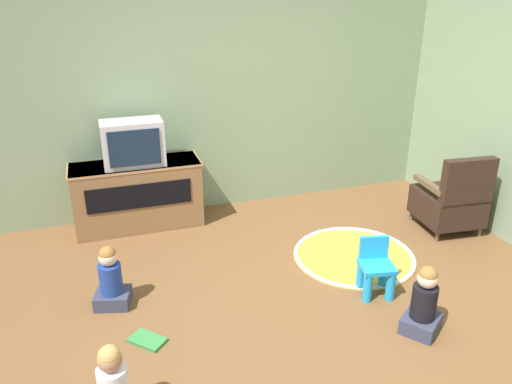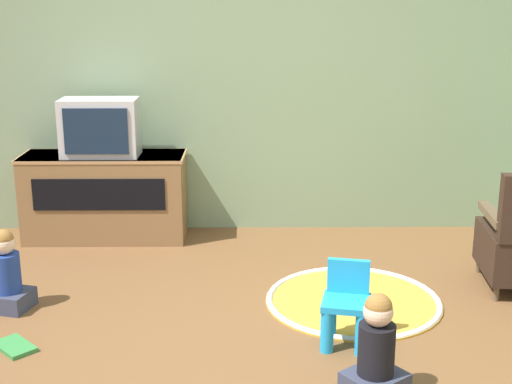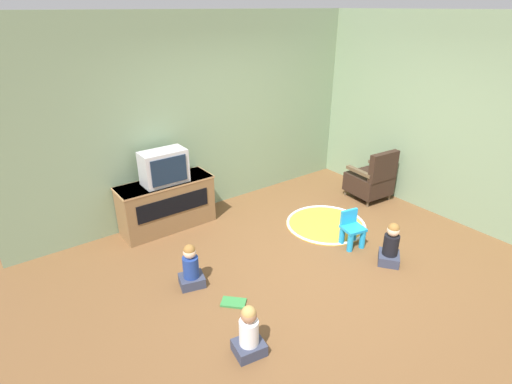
{
  "view_description": "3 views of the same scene",
  "coord_description": "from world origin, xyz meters",
  "px_view_note": "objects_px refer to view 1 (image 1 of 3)",
  "views": [
    {
      "loc": [
        -1.32,
        -2.92,
        2.34
      ],
      "look_at": [
        -0.16,
        0.6,
        0.77
      ],
      "focal_mm": 35.0,
      "sensor_mm": 36.0,
      "label": 1
    },
    {
      "loc": [
        0.12,
        -3.56,
        1.88
      ],
      "look_at": [
        0.17,
        0.51,
        0.75
      ],
      "focal_mm": 50.0,
      "sensor_mm": 36.0,
      "label": 2
    },
    {
      "loc": [
        -2.91,
        -2.75,
        2.79
      ],
      "look_at": [
        -0.3,
        0.78,
        0.74
      ],
      "focal_mm": 28.0,
      "sensor_mm": 36.0,
      "label": 3
    }
  ],
  "objects_px": {
    "book": "(147,340)",
    "child_watching_center": "(424,304)",
    "tv_cabinet": "(138,194)",
    "black_armchair": "(451,201)",
    "yellow_kid_chair": "(376,271)",
    "television": "(133,143)",
    "child_watching_left": "(111,280)"
  },
  "relations": [
    {
      "from": "television",
      "to": "yellow_kid_chair",
      "type": "relative_size",
      "value": 1.25
    },
    {
      "from": "book",
      "to": "child_watching_center",
      "type": "bearing_deg",
      "value": -149.01
    },
    {
      "from": "child_watching_left",
      "to": "child_watching_center",
      "type": "xyz_separation_m",
      "value": [
        2.09,
        -1.02,
        0.01
      ]
    },
    {
      "from": "book",
      "to": "television",
      "type": "bearing_deg",
      "value": -49.29
    },
    {
      "from": "child_watching_left",
      "to": "tv_cabinet",
      "type": "bearing_deg",
      "value": 90.37
    },
    {
      "from": "television",
      "to": "child_watching_left",
      "type": "bearing_deg",
      "value": -105.25
    },
    {
      "from": "black_armchair",
      "to": "television",
      "type": "bearing_deg",
      "value": -14.44
    },
    {
      "from": "television",
      "to": "yellow_kid_chair",
      "type": "height_order",
      "value": "television"
    },
    {
      "from": "black_armchair",
      "to": "child_watching_left",
      "type": "height_order",
      "value": "black_armchair"
    },
    {
      "from": "tv_cabinet",
      "to": "child_watching_center",
      "type": "distance_m",
      "value": 2.93
    },
    {
      "from": "yellow_kid_chair",
      "to": "child_watching_center",
      "type": "xyz_separation_m",
      "value": [
        0.07,
        -0.53,
        0.03
      ]
    },
    {
      "from": "tv_cabinet",
      "to": "black_armchair",
      "type": "distance_m",
      "value": 3.14
    },
    {
      "from": "tv_cabinet",
      "to": "black_armchair",
      "type": "bearing_deg",
      "value": -19.98
    },
    {
      "from": "television",
      "to": "child_watching_left",
      "type": "xyz_separation_m",
      "value": [
        -0.35,
        -1.29,
        -0.68
      ]
    },
    {
      "from": "tv_cabinet",
      "to": "child_watching_center",
      "type": "height_order",
      "value": "tv_cabinet"
    },
    {
      "from": "child_watching_left",
      "to": "child_watching_center",
      "type": "height_order",
      "value": "child_watching_center"
    },
    {
      "from": "television",
      "to": "child_watching_center",
      "type": "height_order",
      "value": "television"
    },
    {
      "from": "child_watching_center",
      "to": "book",
      "type": "xyz_separation_m",
      "value": [
        -1.9,
        0.49,
        -0.22
      ]
    },
    {
      "from": "tv_cabinet",
      "to": "child_watching_left",
      "type": "distance_m",
      "value": 1.38
    },
    {
      "from": "television",
      "to": "book",
      "type": "distance_m",
      "value": 2.03
    },
    {
      "from": "yellow_kid_chair",
      "to": "book",
      "type": "xyz_separation_m",
      "value": [
        -1.83,
        -0.03,
        -0.19
      ]
    },
    {
      "from": "yellow_kid_chair",
      "to": "child_watching_center",
      "type": "relative_size",
      "value": 0.88
    },
    {
      "from": "yellow_kid_chair",
      "to": "child_watching_center",
      "type": "height_order",
      "value": "child_watching_center"
    },
    {
      "from": "yellow_kid_chair",
      "to": "book",
      "type": "relative_size",
      "value": 1.64
    },
    {
      "from": "tv_cabinet",
      "to": "television",
      "type": "height_order",
      "value": "television"
    },
    {
      "from": "black_armchair",
      "to": "yellow_kid_chair",
      "type": "bearing_deg",
      "value": 35.14
    },
    {
      "from": "tv_cabinet",
      "to": "yellow_kid_chair",
      "type": "height_order",
      "value": "tv_cabinet"
    },
    {
      "from": "child_watching_center",
      "to": "black_armchair",
      "type": "bearing_deg",
      "value": 9.55
    },
    {
      "from": "black_armchair",
      "to": "book",
      "type": "distance_m",
      "value": 3.22
    },
    {
      "from": "black_armchair",
      "to": "yellow_kid_chair",
      "type": "distance_m",
      "value": 1.49
    },
    {
      "from": "television",
      "to": "black_armchair",
      "type": "distance_m",
      "value": 3.18
    },
    {
      "from": "black_armchair",
      "to": "child_watching_left",
      "type": "bearing_deg",
      "value": 9.34
    }
  ]
}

